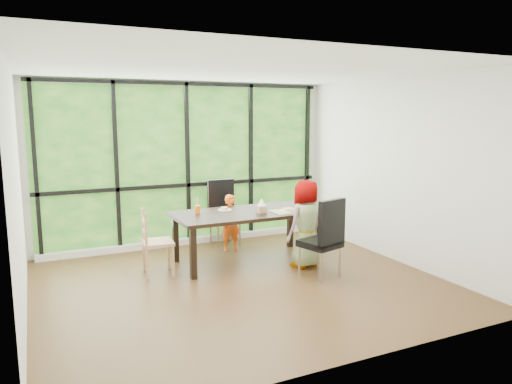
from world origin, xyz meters
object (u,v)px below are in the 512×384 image
child_toddler (231,223)px  orange_cup (198,209)px  plate_far (225,210)px  green_cup (307,206)px  white_mug (304,203)px  chair_window_leather (225,213)px  plate_near (288,211)px  tissue_box (262,209)px  chair_interior_leather (320,238)px  child_older (304,224)px  chair_end_beech (158,242)px  dining_table (247,236)px

child_toddler → orange_cup: child_toddler is taller
plate_far → green_cup: bearing=-24.5°
white_mug → child_toddler: bearing=150.9°
plate_far → orange_cup: 0.44m
chair_window_leather → plate_near: (0.52, -1.23, 0.22)m
orange_cup → tissue_box: orange_cup is taller
chair_interior_leather → plate_near: bearing=-104.1°
plate_far → white_mug: white_mug is taller
child_older → tissue_box: (-0.47, 0.42, 0.17)m
plate_near → tissue_box: size_ratio=1.98×
plate_far → plate_near: bearing=-29.2°
child_toddler → white_mug: 1.20m
chair_end_beech → child_older: child_older is taller
child_toddler → chair_window_leather: bearing=88.9°
orange_cup → green_cup: bearing=-16.7°
dining_table → plate_far: 0.52m
dining_table → child_older: bearing=-42.8°
plate_far → chair_end_beech: bearing=-166.0°
chair_interior_leather → child_older: (0.04, 0.47, 0.09)m
orange_cup → green_cup: green_cup is taller
child_toddler → orange_cup: 0.90m
chair_end_beech → orange_cup: 0.77m
child_older → plate_near: child_older is taller
plate_near → tissue_box: (-0.41, 0.07, 0.04)m
chair_interior_leather → chair_end_beech: bearing=-43.5°
chair_window_leather → orange_cup: bearing=-130.9°
green_cup → white_mug: green_cup is taller
dining_table → white_mug: size_ratio=23.44×
plate_near → orange_cup: 1.33m
plate_far → green_cup: green_cup is taller
chair_end_beech → dining_table: bearing=-82.2°
dining_table → plate_far: bearing=138.1°
chair_window_leather → chair_interior_leather: bearing=-73.8°
chair_interior_leather → orange_cup: bearing=-59.8°
chair_interior_leather → green_cup: size_ratio=9.08×
chair_interior_leather → chair_end_beech: size_ratio=1.20×
plate_far → tissue_box: bearing=-43.5°
child_older → plate_far: bearing=-58.8°
dining_table → child_older: (0.63, -0.58, 0.25)m
plate_far → green_cup: size_ratio=1.80×
chair_interior_leather → child_older: size_ratio=0.86×
green_cup → tissue_box: (-0.70, 0.11, -0.01)m
dining_table → tissue_box: size_ratio=17.65×
child_older → chair_interior_leather: bearing=68.9°
green_cup → tissue_box: bearing=170.8°
chair_end_beech → tissue_box: bearing=-88.6°
chair_end_beech → green_cup: bearing=-90.0°
dining_table → plate_near: size_ratio=8.93×
chair_end_beech → child_older: bearing=-99.3°
child_toddler → plate_far: child_toddler is taller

